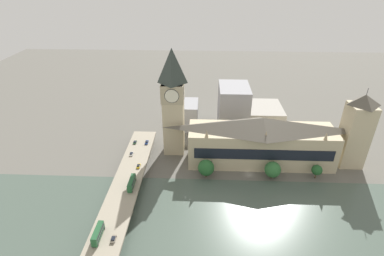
{
  "coord_description": "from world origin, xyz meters",
  "views": [
    {
      "loc": [
        -147.07,
        28.36,
        111.38
      ],
      "look_at": [
        19.31,
        35.35,
        20.97
      ],
      "focal_mm": 28.0,
      "sensor_mm": 36.0,
      "label": 1
    }
  ],
  "objects_px": {
    "car_southbound_mid": "(147,142)",
    "double_decker_bus_lead": "(132,183)",
    "road_bridge": "(119,206)",
    "car_southbound_extra": "(131,154)",
    "parliament_hall": "(261,140)",
    "car_southbound_lead": "(113,239)",
    "victoria_tower": "(356,131)",
    "car_northbound_mid": "(135,142)",
    "double_decker_bus_mid": "(98,233)",
    "clock_tower": "(173,101)",
    "car_northbound_lead": "(139,166)"
  },
  "relations": [
    {
      "from": "car_northbound_lead",
      "to": "car_northbound_mid",
      "type": "xyz_separation_m",
      "value": [
        26.98,
        7.86,
        -0.05
      ]
    },
    {
      "from": "parliament_hall",
      "to": "double_decker_bus_lead",
      "type": "xyz_separation_m",
      "value": [
        -36.56,
        74.08,
        -6.42
      ]
    },
    {
      "from": "victoria_tower",
      "to": "double_decker_bus_lead",
      "type": "bearing_deg",
      "value": 105.71
    },
    {
      "from": "double_decker_bus_mid",
      "to": "car_southbound_extra",
      "type": "relative_size",
      "value": 2.59
    },
    {
      "from": "clock_tower",
      "to": "double_decker_bus_mid",
      "type": "height_order",
      "value": "clock_tower"
    },
    {
      "from": "road_bridge",
      "to": "car_southbound_extra",
      "type": "bearing_deg",
      "value": 4.12
    },
    {
      "from": "road_bridge",
      "to": "double_decker_bus_mid",
      "type": "distance_m",
      "value": 21.89
    },
    {
      "from": "parliament_hall",
      "to": "car_southbound_extra",
      "type": "distance_m",
      "value": 81.81
    },
    {
      "from": "car_northbound_lead",
      "to": "parliament_hall",
      "type": "bearing_deg",
      "value": -75.89
    },
    {
      "from": "road_bridge",
      "to": "double_decker_bus_mid",
      "type": "height_order",
      "value": "double_decker_bus_mid"
    },
    {
      "from": "road_bridge",
      "to": "car_northbound_lead",
      "type": "xyz_separation_m",
      "value": [
        31.59,
        -3.85,
        1.9
      ]
    },
    {
      "from": "clock_tower",
      "to": "car_northbound_lead",
      "type": "relative_size",
      "value": 16.21
    },
    {
      "from": "victoria_tower",
      "to": "double_decker_bus_lead",
      "type": "xyz_separation_m",
      "value": [
        -36.61,
        130.14,
        -14.51
      ]
    },
    {
      "from": "double_decker_bus_mid",
      "to": "road_bridge",
      "type": "bearing_deg",
      "value": -8.53
    },
    {
      "from": "car_southbound_mid",
      "to": "double_decker_bus_lead",
      "type": "bearing_deg",
      "value": 179.89
    },
    {
      "from": "car_northbound_mid",
      "to": "clock_tower",
      "type": "bearing_deg",
      "value": -84.76
    },
    {
      "from": "road_bridge",
      "to": "car_southbound_mid",
      "type": "xyz_separation_m",
      "value": [
        58.7,
        -3.98,
        1.89
      ]
    },
    {
      "from": "parliament_hall",
      "to": "car_northbound_lead",
      "type": "relative_size",
      "value": 20.85
    },
    {
      "from": "clock_tower",
      "to": "double_decker_bus_lead",
      "type": "relative_size",
      "value": 6.06
    },
    {
      "from": "clock_tower",
      "to": "victoria_tower",
      "type": "distance_m",
      "value": 112.84
    },
    {
      "from": "car_southbound_extra",
      "to": "parliament_hall",
      "type": "bearing_deg",
      "value": -85.93
    },
    {
      "from": "clock_tower",
      "to": "car_northbound_lead",
      "type": "bearing_deg",
      "value": 147.67
    },
    {
      "from": "victoria_tower",
      "to": "car_northbound_mid",
      "type": "height_order",
      "value": "victoria_tower"
    },
    {
      "from": "car_northbound_mid",
      "to": "car_southbound_extra",
      "type": "distance_m",
      "value": 14.15
    },
    {
      "from": "car_southbound_lead",
      "to": "car_southbound_extra",
      "type": "height_order",
      "value": "car_southbound_lead"
    },
    {
      "from": "road_bridge",
      "to": "car_northbound_lead",
      "type": "height_order",
      "value": "car_northbound_lead"
    },
    {
      "from": "road_bridge",
      "to": "double_decker_bus_lead",
      "type": "height_order",
      "value": "double_decker_bus_lead"
    },
    {
      "from": "victoria_tower",
      "to": "clock_tower",
      "type": "bearing_deg",
      "value": 84.51
    },
    {
      "from": "double_decker_bus_mid",
      "to": "car_southbound_mid",
      "type": "xyz_separation_m",
      "value": [
        80.01,
        -7.18,
        -2.0
      ]
    },
    {
      "from": "car_southbound_lead",
      "to": "car_southbound_mid",
      "type": "bearing_deg",
      "value": -0.22
    },
    {
      "from": "car_northbound_mid",
      "to": "car_southbound_lead",
      "type": "relative_size",
      "value": 0.93
    },
    {
      "from": "double_decker_bus_lead",
      "to": "car_southbound_lead",
      "type": "height_order",
      "value": "double_decker_bus_lead"
    },
    {
      "from": "road_bridge",
      "to": "car_northbound_mid",
      "type": "height_order",
      "value": "car_northbound_mid"
    },
    {
      "from": "car_southbound_lead",
      "to": "car_southbound_extra",
      "type": "bearing_deg",
      "value": 5.89
    },
    {
      "from": "victoria_tower",
      "to": "car_northbound_lead",
      "type": "relative_size",
      "value": 11.83
    },
    {
      "from": "parliament_hall",
      "to": "car_southbound_lead",
      "type": "distance_m",
      "value": 104.15
    },
    {
      "from": "double_decker_bus_lead",
      "to": "double_decker_bus_mid",
      "type": "relative_size",
      "value": 1.04
    },
    {
      "from": "parliament_hall",
      "to": "double_decker_bus_mid",
      "type": "xyz_separation_m",
      "value": [
        -71.53,
        81.17,
        -6.3
      ]
    },
    {
      "from": "car_southbound_mid",
      "to": "car_southbound_extra",
      "type": "bearing_deg",
      "value": 153.25
    },
    {
      "from": "double_decker_bus_mid",
      "to": "car_northbound_lead",
      "type": "distance_m",
      "value": 53.4
    },
    {
      "from": "double_decker_bus_mid",
      "to": "car_northbound_mid",
      "type": "distance_m",
      "value": 79.9
    },
    {
      "from": "car_northbound_mid",
      "to": "car_southbound_lead",
      "type": "distance_m",
      "value": 81.22
    },
    {
      "from": "car_northbound_lead",
      "to": "car_southbound_mid",
      "type": "height_order",
      "value": "car_northbound_lead"
    },
    {
      "from": "double_decker_bus_lead",
      "to": "road_bridge",
      "type": "bearing_deg",
      "value": 164.1
    },
    {
      "from": "car_southbound_lead",
      "to": "parliament_hall",
      "type": "bearing_deg",
      "value": -45.7
    },
    {
      "from": "victoria_tower",
      "to": "double_decker_bus_mid",
      "type": "bearing_deg",
      "value": 117.55
    },
    {
      "from": "clock_tower",
      "to": "parliament_hall",
      "type": "bearing_deg",
      "value": -100.98
    },
    {
      "from": "parliament_hall",
      "to": "car_southbound_mid",
      "type": "relative_size",
      "value": 20.12
    },
    {
      "from": "clock_tower",
      "to": "car_southbound_lead",
      "type": "height_order",
      "value": "clock_tower"
    },
    {
      "from": "car_southbound_lead",
      "to": "car_northbound_lead",
      "type": "bearing_deg",
      "value": -0.19
    }
  ]
}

